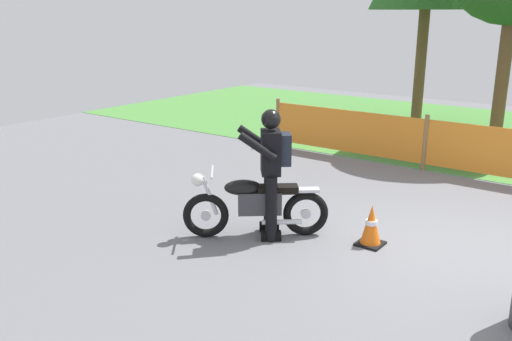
# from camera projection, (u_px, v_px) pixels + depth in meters

# --- Properties ---
(ground) EXTENTS (24.00, 24.00, 0.02)m
(ground) POSITION_uv_depth(u_px,v_px,m) (460.00, 249.00, 6.80)
(ground) COLOR slate
(motorcycle_lead) EXTENTS (1.54, 1.30, 0.90)m
(motorcycle_lead) POSITION_uv_depth(u_px,v_px,m) (255.00, 205.00, 7.07)
(motorcycle_lead) COLOR black
(motorcycle_lead) RESTS_ON ground
(rider_lead) EXTENTS (0.78, 0.74, 1.69)m
(rider_lead) POSITION_uv_depth(u_px,v_px,m) (271.00, 166.00, 6.94)
(rider_lead) COLOR black
(rider_lead) RESTS_ON ground
(traffic_cone) EXTENTS (0.32, 0.32, 0.53)m
(traffic_cone) POSITION_uv_depth(u_px,v_px,m) (371.00, 226.00, 6.84)
(traffic_cone) COLOR black
(traffic_cone) RESTS_ON ground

